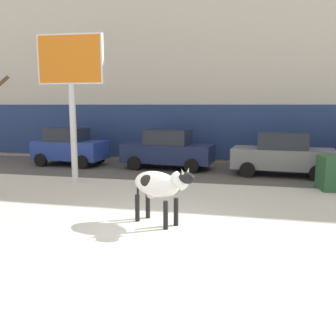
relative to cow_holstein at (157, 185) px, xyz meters
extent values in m
plane|color=silver|center=(-0.38, -0.57, -1.00)|extent=(120.00, 120.00, 0.00)
cube|color=#514F4C|center=(-0.38, 8.11, -1.00)|extent=(60.00, 5.60, 0.01)
cube|color=beige|center=(-0.38, 13.71, 5.50)|extent=(44.00, 6.00, 13.00)
cube|color=navy|center=(-0.38, 10.66, 0.60)|extent=(43.12, 0.10, 2.80)
ellipsoid|color=silver|center=(-0.04, 0.04, 0.02)|extent=(1.52, 1.19, 0.64)
ellipsoid|color=black|center=(-0.21, -0.06, 0.07)|extent=(0.63, 0.51, 0.40)
cylinder|color=black|center=(0.48, -0.02, -0.65)|extent=(0.12, 0.12, 0.70)
cylinder|color=black|center=(0.30, -0.36, -0.65)|extent=(0.12, 0.12, 0.70)
cylinder|color=black|center=(-0.38, 0.44, -0.65)|extent=(0.12, 0.12, 0.70)
cylinder|color=black|center=(-0.57, 0.10, -0.65)|extent=(0.12, 0.12, 0.70)
cylinder|color=silver|center=(0.62, -0.31, 0.20)|extent=(0.54, 0.45, 0.44)
ellipsoid|color=black|center=(0.81, -0.42, 0.30)|extent=(0.50, 0.42, 0.28)
cone|color=beige|center=(0.83, -0.30, 0.46)|extent=(0.11, 0.13, 0.15)
cone|color=beige|center=(0.73, -0.50, 0.46)|extent=(0.11, 0.13, 0.15)
cylinder|color=black|center=(-0.63, 0.35, -0.23)|extent=(0.06, 0.06, 0.60)
ellipsoid|color=beige|center=(-0.20, 0.12, -0.28)|extent=(0.36, 0.34, 0.20)
cylinder|color=silver|center=(-4.46, 4.33, 0.90)|extent=(0.24, 0.24, 3.80)
cube|color=silver|center=(-4.46, 4.33, 3.65)|extent=(2.53, 0.37, 1.82)
cube|color=orange|center=(-4.46, 4.30, 3.65)|extent=(2.41, 0.32, 1.70)
cube|color=#233D9E|center=(-6.71, 8.28, -0.23)|extent=(3.61, 1.94, 0.90)
cube|color=#1E232D|center=(-6.86, 8.29, 0.54)|extent=(1.90, 1.62, 0.64)
cylinder|color=black|center=(-5.52, 9.05, -0.68)|extent=(0.65, 0.26, 0.64)
cylinder|color=black|center=(-5.63, 7.36, -0.68)|extent=(0.65, 0.26, 0.64)
cylinder|color=black|center=(-7.79, 9.21, -0.68)|extent=(0.65, 0.26, 0.64)
cylinder|color=black|center=(-7.90, 7.51, -0.68)|extent=(0.65, 0.26, 0.64)
cube|color=#19234C|center=(-1.71, 8.37, -0.26)|extent=(4.31, 2.05, 0.84)
cube|color=#1E232D|center=(-1.71, 8.37, 0.50)|extent=(2.10, 1.68, 0.68)
cylinder|color=black|center=(-0.28, 9.15, -0.68)|extent=(0.65, 0.26, 0.64)
cylinder|color=black|center=(-0.40, 7.39, -0.68)|extent=(0.65, 0.26, 0.64)
cylinder|color=black|center=(-3.01, 9.34, -0.68)|extent=(0.65, 0.26, 0.64)
cylinder|color=black|center=(-3.13, 7.58, -0.68)|extent=(0.65, 0.26, 0.64)
cube|color=slate|center=(3.45, 7.73, -0.26)|extent=(4.31, 2.05, 0.84)
cube|color=#1E232D|center=(3.45, 7.73, 0.50)|extent=(2.10, 1.68, 0.68)
cylinder|color=black|center=(4.87, 8.51, -0.68)|extent=(0.65, 0.26, 0.64)
cylinder|color=black|center=(4.75, 6.76, -0.68)|extent=(0.65, 0.26, 0.64)
cylinder|color=black|center=(2.15, 8.70, -0.68)|extent=(0.65, 0.26, 0.64)
cylinder|color=black|center=(2.03, 6.95, -0.68)|extent=(0.65, 0.26, 0.64)
cylinder|color=#282833|center=(5.66, 10.97, -0.56)|extent=(0.24, 0.24, 0.88)
cube|color=#232328|center=(5.66, 10.97, 0.20)|extent=(0.36, 0.22, 0.64)
sphere|color=#9E7051|center=(5.66, 10.97, 0.63)|extent=(0.20, 0.20, 0.20)
cylinder|color=#282833|center=(-5.69, 10.97, -0.56)|extent=(0.24, 0.24, 0.88)
cube|color=brown|center=(-5.69, 10.97, 0.20)|extent=(0.36, 0.22, 0.64)
sphere|color=tan|center=(-5.69, 10.97, 0.63)|extent=(0.20, 0.20, 0.20)
camera|label=1|loc=(2.39, -8.99, 1.98)|focal=40.71mm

